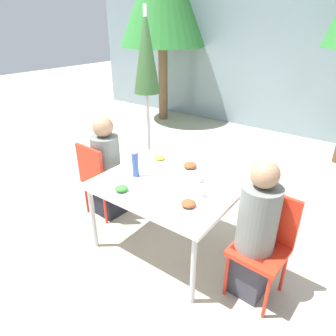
# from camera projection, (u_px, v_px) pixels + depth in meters

# --- Properties ---
(ground_plane) EXTENTS (24.00, 24.00, 0.00)m
(ground_plane) POSITION_uv_depth(u_px,v_px,m) (168.00, 244.00, 3.08)
(ground_plane) COLOR #B2A893
(building_facade) EXTENTS (10.00, 0.20, 3.00)m
(building_facade) POSITION_uv_depth(u_px,v_px,m) (305.00, 55.00, 5.47)
(building_facade) COLOR gray
(building_facade) RESTS_ON ground
(dining_table) EXTENTS (1.27, 1.02, 0.72)m
(dining_table) POSITION_uv_depth(u_px,v_px,m) (168.00, 188.00, 2.78)
(dining_table) COLOR white
(dining_table) RESTS_ON ground
(chair_left) EXTENTS (0.42, 0.42, 0.88)m
(chair_left) POSITION_uv_depth(u_px,v_px,m) (99.00, 175.00, 3.33)
(chair_left) COLOR red
(chair_left) RESTS_ON ground
(person_left) EXTENTS (0.30, 0.30, 1.18)m
(person_left) POSITION_uv_depth(u_px,v_px,m) (107.00, 170.00, 3.33)
(person_left) COLOR black
(person_left) RESTS_ON ground
(chair_right) EXTENTS (0.43, 0.43, 0.88)m
(chair_right) POSITION_uv_depth(u_px,v_px,m) (265.00, 238.00, 2.36)
(chair_right) COLOR red
(chair_right) RESTS_ON ground
(person_right) EXTENTS (0.30, 0.30, 1.21)m
(person_right) POSITION_uv_depth(u_px,v_px,m) (255.00, 234.00, 2.31)
(person_right) COLOR #383842
(person_right) RESTS_ON ground
(closed_umbrella) EXTENTS (0.36, 0.36, 2.24)m
(closed_umbrella) POSITION_uv_depth(u_px,v_px,m) (146.00, 61.00, 3.63)
(closed_umbrella) COLOR #333333
(closed_umbrella) RESTS_ON ground
(plate_0) EXTENTS (0.20, 0.20, 0.06)m
(plate_0) POSITION_uv_depth(u_px,v_px,m) (160.00, 159.00, 3.18)
(plate_0) COLOR white
(plate_0) RESTS_ON dining_table
(plate_1) EXTENTS (0.25, 0.25, 0.07)m
(plate_1) POSITION_uv_depth(u_px,v_px,m) (190.00, 167.00, 3.00)
(plate_1) COLOR white
(plate_1) RESTS_ON dining_table
(plate_2) EXTENTS (0.22, 0.22, 0.06)m
(plate_2) POSITION_uv_depth(u_px,v_px,m) (188.00, 205.00, 2.38)
(plate_2) COLOR white
(plate_2) RESTS_ON dining_table
(plate_3) EXTENTS (0.21, 0.21, 0.06)m
(plate_3) POSITION_uv_depth(u_px,v_px,m) (122.00, 190.00, 2.59)
(plate_3) COLOR white
(plate_3) RESTS_ON dining_table
(bottle) EXTENTS (0.06, 0.06, 0.26)m
(bottle) POSITION_uv_depth(u_px,v_px,m) (135.00, 164.00, 2.82)
(bottle) COLOR #334C8E
(bottle) RESTS_ON dining_table
(drinking_cup) EXTENTS (0.06, 0.06, 0.11)m
(drinking_cup) POSITION_uv_depth(u_px,v_px,m) (201.00, 191.00, 2.51)
(drinking_cup) COLOR silver
(drinking_cup) RESTS_ON dining_table
(salad_bowl) EXTENTS (0.16, 0.16, 0.06)m
(salad_bowl) POSITION_uv_depth(u_px,v_px,m) (193.00, 177.00, 2.78)
(salad_bowl) COLOR white
(salad_bowl) RESTS_ON dining_table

